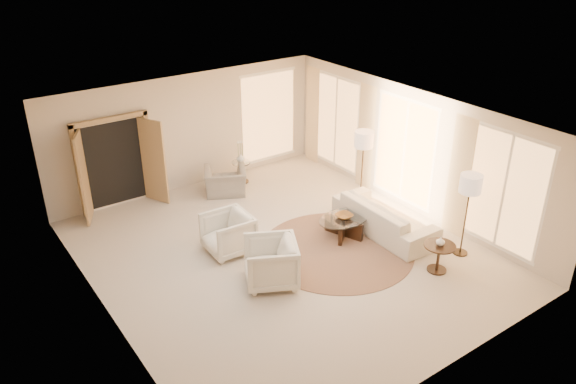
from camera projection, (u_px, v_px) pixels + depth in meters
room at (283, 191)px, 10.63m from camera, size 7.04×8.04×2.83m
windows_right at (407, 152)px, 12.51m from camera, size 0.10×6.40×2.40m
window_back_corner at (269, 117)px, 14.74m from camera, size 1.70×0.10×2.40m
curtains_right at (377, 143)px, 13.17m from camera, size 0.06×5.20×2.60m
french_doors at (116, 165)px, 12.58m from camera, size 1.95×0.66×2.16m
area_rug at (337, 249)px, 11.36m from camera, size 3.49×3.49×0.01m
sofa at (384, 217)px, 11.87m from camera, size 1.00×2.43×0.70m
armchair_left at (228, 232)px, 11.12m from camera, size 0.85×0.91×0.90m
armchair_right at (271, 260)px, 10.15m from camera, size 1.19×1.22×0.95m
accent_chair at (225, 177)px, 13.50m from camera, size 1.17×1.02×0.86m
coffee_table at (344, 225)px, 11.75m from camera, size 1.43×1.43×0.43m
end_table at (439, 253)px, 10.54m from camera, size 0.60×0.60×0.56m
side_table at (241, 170)px, 14.15m from camera, size 0.47×0.47×0.55m
floor_lamp_near at (364, 143)px, 12.60m from camera, size 0.43×0.43×1.77m
floor_lamp_far at (470, 187)px, 10.61m from camera, size 0.42×0.42×1.72m
bowl at (344, 216)px, 11.66m from camera, size 0.35×0.35×0.08m
end_vase at (441, 241)px, 10.42m from camera, size 0.19×0.19×0.17m
side_vase at (241, 158)px, 14.00m from camera, size 0.24×0.24×0.22m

